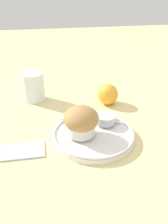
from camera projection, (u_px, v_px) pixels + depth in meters
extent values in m
plane|color=beige|center=(87.00, 141.00, 0.66)|extent=(3.00, 3.00, 0.00)
cylinder|color=white|center=(93.00, 136.00, 0.67)|extent=(0.22, 0.22, 0.01)
torus|color=white|center=(93.00, 133.00, 0.66)|extent=(0.21, 0.21, 0.01)
cylinder|color=silver|center=(81.00, 127.00, 0.64)|extent=(0.07, 0.07, 0.04)
ellipsoid|color=#A87F47|center=(81.00, 118.00, 0.63)|extent=(0.09, 0.09, 0.06)
cylinder|color=silver|center=(105.00, 119.00, 0.70)|extent=(0.06, 0.06, 0.02)
cylinder|color=white|center=(106.00, 116.00, 0.69)|extent=(0.05, 0.05, 0.00)
sphere|color=maroon|center=(98.00, 119.00, 0.70)|extent=(0.01, 0.01, 0.01)
sphere|color=maroon|center=(102.00, 119.00, 0.70)|extent=(0.01, 0.01, 0.01)
cube|color=silver|center=(88.00, 119.00, 0.71)|extent=(0.18, 0.06, 0.00)
sphere|color=#F4A82D|center=(108.00, 94.00, 0.83)|extent=(0.07, 0.07, 0.07)
cylinder|color=silver|center=(34.00, 87.00, 0.85)|extent=(0.07, 0.07, 0.10)
cube|color=#B2BCCC|center=(21.00, 150.00, 0.62)|extent=(0.12, 0.06, 0.01)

